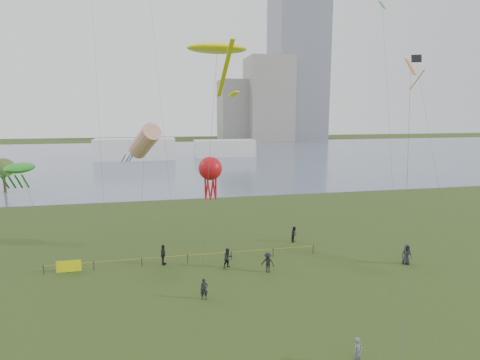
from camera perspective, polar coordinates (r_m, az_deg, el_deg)
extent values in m
plane|color=#213410|center=(25.95, 4.97, -21.56)|extent=(400.00, 400.00, 0.00)
cube|color=slate|center=(122.09, -8.88, 3.28)|extent=(400.00, 120.00, 0.08)
cube|color=slate|center=(206.56, 8.33, 22.63)|extent=(24.00, 24.00, 120.00)
cube|color=gray|center=(190.67, 4.05, 11.35)|extent=(20.00, 20.00, 38.00)
cube|color=gray|center=(193.08, -0.52, 9.87)|extent=(16.00, 18.00, 28.00)
cube|color=silver|center=(116.76, -14.68, 4.26)|extent=(22.00, 8.00, 6.00)
cube|color=silver|center=(121.44, -2.22, 4.53)|extent=(18.00, 7.00, 5.00)
cylinder|color=#382819|center=(77.89, -30.46, -0.62)|extent=(0.44, 0.44, 2.61)
ellipsoid|color=#425F25|center=(77.49, -30.64, 1.51)|extent=(3.71, 3.71, 3.13)
cylinder|color=black|center=(38.04, -26.17, -11.35)|extent=(0.07, 0.07, 0.85)
cylinder|color=black|center=(37.25, -20.08, -11.38)|extent=(0.07, 0.07, 0.85)
cylinder|color=black|center=(36.88, -13.80, -11.27)|extent=(0.07, 0.07, 0.85)
cylinder|color=black|center=(36.94, -7.47, -11.03)|extent=(0.07, 0.07, 0.85)
cylinder|color=black|center=(37.43, -1.25, -10.66)|extent=(0.07, 0.07, 0.85)
cylinder|color=black|center=(38.33, 4.73, -10.20)|extent=(0.07, 0.07, 0.85)
cylinder|color=black|center=(39.62, 10.36, -9.66)|extent=(0.07, 0.07, 0.85)
cylinder|color=gold|center=(36.82, -7.48, -10.56)|extent=(24.00, 0.03, 0.03)
cube|color=#E3E60C|center=(37.55, -23.17, -11.20)|extent=(2.00, 0.04, 1.00)
imported|color=slate|center=(24.05, 16.39, -22.42)|extent=(0.70, 0.59, 1.63)
imported|color=black|center=(35.50, -1.72, -11.04)|extent=(1.05, 0.95, 1.76)
imported|color=black|center=(34.65, 3.98, -11.61)|extent=(1.29, 1.15, 1.73)
imported|color=black|center=(36.79, -10.87, -10.40)|extent=(0.71, 1.15, 1.83)
imported|color=black|center=(39.19, 22.60, -9.75)|extent=(0.97, 0.73, 1.80)
imported|color=black|center=(30.14, -5.12, -15.19)|extent=(0.58, 0.39, 1.57)
imported|color=black|center=(42.53, 7.74, -7.66)|extent=(1.00, 1.01, 1.65)
cylinder|color=#3F3F42|center=(36.07, -4.33, 3.61)|extent=(2.52, 6.21, 19.29)
ellipsoid|color=#FFF10D|center=(39.54, -3.28, 18.17)|extent=(5.69, 3.56, 0.89)
cube|color=#FFF10D|center=(35.13, -2.15, 15.30)|extent=(0.36, 6.98, 4.09)
cube|color=#FFF10D|center=(31.26, -0.90, 12.14)|extent=(0.95, 0.95, 0.42)
cylinder|color=#3F3F42|center=(41.90, -13.79, -1.95)|extent=(0.91, 4.28, 10.40)
cylinder|color=red|center=(43.29, -13.40, 5.39)|extent=(3.85, 5.25, 3.95)
cylinder|color=#1747A6|center=(42.30, -15.25, 3.03)|extent=(0.60, 1.13, 0.88)
cylinder|color=#1747A6|center=(42.69, -15.59, 3.08)|extent=(0.60, 1.13, 0.88)
cylinder|color=#1747A6|center=(42.58, -16.20, 3.03)|extent=(0.60, 1.13, 0.88)
cylinder|color=#1747A6|center=(42.11, -16.25, 2.96)|extent=(0.60, 1.13, 0.88)
cylinder|color=#1747A6|center=(41.94, -15.65, 2.96)|extent=(0.60, 1.13, 0.88)
cylinder|color=#3F3F42|center=(38.94, -26.60, -5.08)|extent=(4.24, 5.97, 8.43)
ellipsoid|color=#1B8317|center=(41.57, -28.84, 1.53)|extent=(2.42, 4.36, 0.85)
cylinder|color=#1B8317|center=(40.44, -30.45, -0.24)|extent=(0.16, 1.79, 1.54)
cylinder|color=#1B8317|center=(40.27, -29.71, -0.21)|extent=(0.16, 1.79, 1.54)
cylinder|color=#1B8317|center=(40.11, -28.96, -0.18)|extent=(0.16, 1.79, 1.54)
cylinder|color=#1B8317|center=(39.95, -28.21, -0.15)|extent=(0.16, 1.79, 1.54)
cylinder|color=#3F3F42|center=(36.75, -2.39, -5.03)|extent=(1.83, 3.60, 8.22)
sphere|color=red|center=(37.54, -4.24, 1.66)|extent=(2.21, 2.21, 2.21)
cylinder|color=red|center=(37.87, -3.46, -0.72)|extent=(0.18, 0.54, 2.60)
cylinder|color=red|center=(38.25, -3.93, -0.61)|extent=(0.49, 0.36, 2.61)
cylinder|color=red|center=(38.19, -4.67, -0.64)|extent=(0.49, 0.36, 2.61)
cylinder|color=red|center=(37.73, -4.96, -0.77)|extent=(0.18, 0.54, 2.60)
cylinder|color=red|center=(37.34, -4.50, -0.88)|extent=(0.49, 0.36, 2.61)
cylinder|color=red|center=(37.41, -3.74, -0.85)|extent=(0.49, 0.36, 2.61)
cylinder|color=#3F3F42|center=(27.02, 22.66, -1.83)|extent=(8.21, 12.94, 16.82)
cube|color=#CA6811|center=(34.35, 23.12, 14.55)|extent=(1.50, 1.50, 1.22)
cylinder|color=#CA6811|center=(33.53, 23.90, 12.92)|extent=(0.08, 1.58, 1.35)
cube|color=#198C2D|center=(46.06, 19.59, 22.39)|extent=(0.93, 0.60, 0.76)
cube|color=black|center=(42.38, 23.81, 15.54)|extent=(0.97, 0.68, 0.76)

